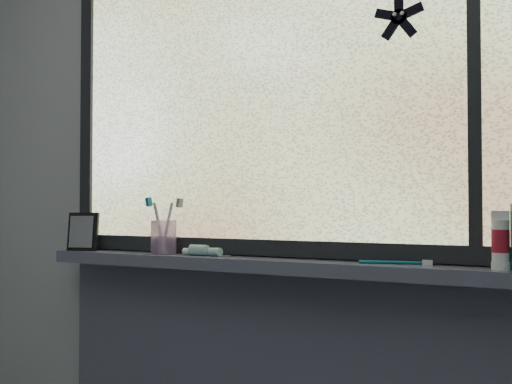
{
  "coord_description": "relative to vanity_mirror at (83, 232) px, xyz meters",
  "views": [
    {
      "loc": [
        0.77,
        -0.35,
        1.18
      ],
      "look_at": [
        0.06,
        1.05,
        1.22
      ],
      "focal_mm": 40.0,
      "sensor_mm": 36.0,
      "label": 1
    }
  ],
  "objects": [
    {
      "name": "wall_back",
      "position": [
        0.73,
        0.1,
        0.16
      ],
      "size": [
        3.0,
        0.01,
        2.5
      ],
      "primitive_type": "cube",
      "color": "#9EA3A8",
      "rests_on": "ground"
    },
    {
      "name": "windowsill",
      "position": [
        0.73,
        0.02,
        -0.09
      ],
      "size": [
        1.62,
        0.14,
        0.04
      ],
      "primitive_type": "cube",
      "color": "#494D62",
      "rests_on": "wall_back"
    },
    {
      "name": "window_pane",
      "position": [
        0.73,
        0.07,
        0.44
      ],
      "size": [
        1.5,
        0.01,
        1.0
      ],
      "primitive_type": "cube",
      "color": "silver",
      "rests_on": "wall_back"
    },
    {
      "name": "frame_bottom",
      "position": [
        0.73,
        0.07,
        -0.04
      ],
      "size": [
        1.6,
        0.03,
        0.05
      ],
      "primitive_type": "cube",
      "color": "black",
      "rests_on": "windowsill"
    },
    {
      "name": "frame_left",
      "position": [
        -0.05,
        0.07,
        0.44
      ],
      "size": [
        0.05,
        0.03,
        1.1
      ],
      "primitive_type": "cube",
      "color": "black",
      "rests_on": "wall_back"
    },
    {
      "name": "frame_mullion",
      "position": [
        1.33,
        0.07,
        0.44
      ],
      "size": [
        0.03,
        0.03,
        1.0
      ],
      "primitive_type": "cube",
      "color": "black",
      "rests_on": "wall_back"
    },
    {
      "name": "starfish_sticker",
      "position": [
        1.13,
        0.06,
        0.63
      ],
      "size": [
        0.15,
        0.02,
        0.15
      ],
      "primitive_type": null,
      "color": "black",
      "rests_on": "window_pane"
    },
    {
      "name": "vanity_mirror",
      "position": [
        0.0,
        0.0,
        0.0
      ],
      "size": [
        0.12,
        0.09,
        0.14
      ],
      "primitive_type": "cube",
      "rotation": [
        0.0,
        0.0,
        0.35
      ],
      "color": "black",
      "rests_on": "windowsill"
    },
    {
      "name": "toothpaste_tube",
      "position": [
        0.51,
        0.01,
        -0.05
      ],
      "size": [
        0.2,
        0.05,
        0.04
      ],
      "primitive_type": null,
      "rotation": [
        0.0,
        0.0,
        -0.04
      ],
      "color": "silver",
      "rests_on": "windowsill"
    },
    {
      "name": "toothbrush_cup",
      "position": [
        0.35,
        0.01,
        -0.01
      ],
      "size": [
        0.1,
        0.1,
        0.11
      ],
      "primitive_type": "cylinder",
      "rotation": [
        0.0,
        0.0,
        -0.25
      ],
      "color": "#D5AFE7",
      "rests_on": "windowsill"
    },
    {
      "name": "toothbrush_lying",
      "position": [
        1.11,
        0.03,
        -0.06
      ],
      "size": [
        0.21,
        0.07,
        0.01
      ],
      "primitive_type": null,
      "rotation": [
        0.0,
        0.0,
        0.25
      ],
      "color": "#0C5A72",
      "rests_on": "windowsill"
    },
    {
      "name": "cream_tube",
      "position": [
        1.39,
        0.01,
        0.01
      ],
      "size": [
        0.05,
        0.05,
        0.11
      ],
      "primitive_type": "cylinder",
      "rotation": [
        0.0,
        0.0,
        -0.06
      ],
      "color": "silver",
      "rests_on": "windowsill"
    }
  ]
}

